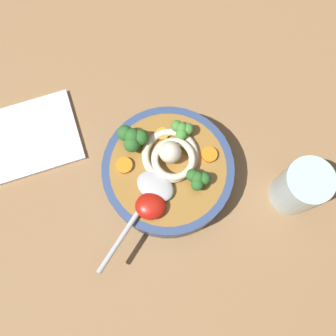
{
  "coord_description": "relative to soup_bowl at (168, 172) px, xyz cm",
  "views": [
    {
      "loc": [
        -2.7,
        -17.81,
        68.06
      ],
      "look_at": [
        -3.77,
        -1.9,
        9.56
      ],
      "focal_mm": 41.71,
      "sensor_mm": 36.0,
      "label": 1
    }
  ],
  "objects": [
    {
      "name": "table_slab",
      "position": [
        3.77,
        1.9,
        -4.87
      ],
      "size": [
        109.47,
        109.47,
        4.18
      ],
      "primitive_type": "cube",
      "color": "#936D47",
      "rests_on": "ground"
    },
    {
      "name": "soup_bowl",
      "position": [
        0.0,
        0.0,
        0.0
      ],
      "size": [
        20.82,
        20.82,
        5.38
      ],
      "color": "#334775",
      "rests_on": "table_slab"
    },
    {
      "name": "noodle_pile",
      "position": [
        0.36,
        1.34,
        3.83
      ],
      "size": [
        9.8,
        9.61,
        3.94
      ],
      "color": "beige",
      "rests_on": "soup_bowl"
    },
    {
      "name": "soup_spoon",
      "position": [
        -2.4,
        -4.42,
        3.4
      ],
      "size": [
        11.19,
        16.74,
        1.6
      ],
      "rotation": [
        0.0,
        0.0,
        4.22
      ],
      "color": "#B7B7BC",
      "rests_on": "soup_bowl"
    },
    {
      "name": "chili_sauce_dollop",
      "position": [
        -2.2,
        -6.33,
        3.64
      ],
      "size": [
        4.62,
        4.15,
        2.08
      ],
      "primitive_type": "ellipsoid",
      "color": "#B2190F",
      "rests_on": "soup_bowl"
    },
    {
      "name": "broccoli_floret_beside_noodles",
      "position": [
        4.59,
        -1.91,
        4.51
      ],
      "size": [
        3.85,
        3.31,
        3.04
      ],
      "color": "#7A9E60",
      "rests_on": "soup_bowl"
    },
    {
      "name": "broccoli_floret_near_spoon",
      "position": [
        1.81,
        5.88,
        4.39
      ],
      "size": [
        3.61,
        3.11,
        2.85
      ],
      "color": "#7A9E60",
      "rests_on": "soup_bowl"
    },
    {
      "name": "broccoli_floret_far",
      "position": [
        -5.68,
        3.75,
        5.01
      ],
      "size": [
        4.86,
        4.19,
        3.85
      ],
      "color": "#7A9E60",
      "rests_on": "soup_bowl"
    },
    {
      "name": "carrot_slice_beside_chili",
      "position": [
        6.3,
        2.49,
        2.95
      ],
      "size": [
        2.48,
        2.48,
        0.7
      ],
      "primitive_type": "cylinder",
      "color": "orange",
      "rests_on": "soup_bowl"
    },
    {
      "name": "carrot_slice_front",
      "position": [
        -1.26,
        5.4,
        2.96
      ],
      "size": [
        2.03,
        2.03,
        0.72
      ],
      "primitive_type": "cylinder",
      "color": "orange",
      "rests_on": "soup_bowl"
    },
    {
      "name": "carrot_slice_rear",
      "position": [
        -6.78,
        -0.14,
        2.96
      ],
      "size": [
        2.58,
        2.58,
        0.72
      ],
      "primitive_type": "cylinder",
      "color": "orange",
      "rests_on": "soup_bowl"
    },
    {
      "name": "drinking_glass",
      "position": [
        20.54,
        -1.66,
        2.38
      ],
      "size": [
        7.2,
        7.2,
        10.31
      ],
      "primitive_type": "cylinder",
      "color": "silver",
      "rests_on": "table_slab"
    },
    {
      "name": "folded_napkin",
      "position": [
        -24.29,
        5.21,
        -2.38
      ],
      "size": [
        20.28,
        18.54,
        0.8
      ],
      "primitive_type": "cube",
      "rotation": [
        0.0,
        0.0,
        0.39
      ],
      "color": "white",
      "rests_on": "table_slab"
    }
  ]
}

